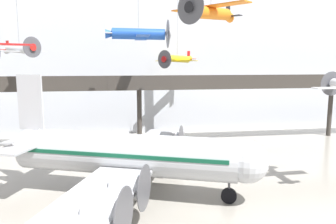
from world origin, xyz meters
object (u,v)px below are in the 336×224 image
Objects in this scene: airliner_silver_main at (124,155)px; suspended_plane_yellow_lowwing at (177,59)px; suspended_plane_silver_racer at (20,49)px; suspended_plane_blue_trainer at (139,34)px; suspended_plane_orange_highwing at (211,12)px.

suspended_plane_yellow_lowwing reaches higher than airliner_silver_main.
suspended_plane_silver_racer reaches higher than suspended_plane_yellow_lowwing.
suspended_plane_blue_trainer is 1.07× the size of suspended_plane_silver_racer.
suspended_plane_orange_highwing is at bearing 49.26° from suspended_plane_yellow_lowwing.
suspended_plane_silver_racer is at bearing -19.61° from suspended_plane_yellow_lowwing.
suspended_plane_orange_highwing reaches higher than suspended_plane_blue_trainer.
suspended_plane_orange_highwing is (-1.04, -21.01, 3.69)m from suspended_plane_yellow_lowwing.
suspended_plane_silver_racer reaches higher than airliner_silver_main.
suspended_plane_yellow_lowwing is at bearing 60.47° from suspended_plane_silver_racer.
airliner_silver_main is 2.78× the size of suspended_plane_yellow_lowwing.
suspended_plane_orange_highwing reaches higher than suspended_plane_silver_racer.
airliner_silver_main is 3.02× the size of suspended_plane_blue_trainer.
suspended_plane_silver_racer is (-11.88, 14.20, 9.52)m from airliner_silver_main.
suspended_plane_yellow_lowwing is at bearing -131.19° from suspended_plane_orange_highwing.
suspended_plane_silver_racer is at bearing 151.20° from airliner_silver_main.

